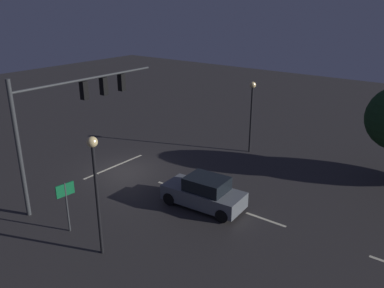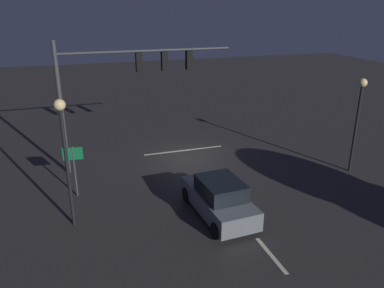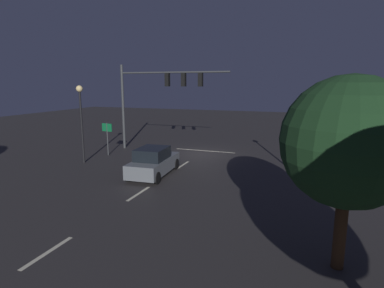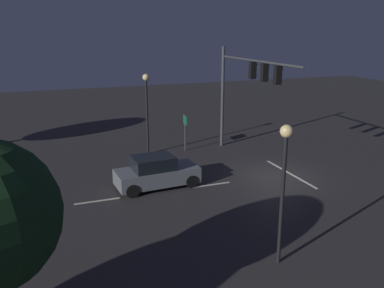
# 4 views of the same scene
# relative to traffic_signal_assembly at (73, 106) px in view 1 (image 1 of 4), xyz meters

# --- Properties ---
(ground_plane) EXTENTS (80.00, 80.00, 0.00)m
(ground_plane) POSITION_rel_traffic_signal_assembly_xyz_m (-3.52, -0.21, -5.00)
(ground_plane) COLOR #2D2B2B
(traffic_signal_assembly) EXTENTS (9.20, 0.47, 6.93)m
(traffic_signal_assembly) POSITION_rel_traffic_signal_assembly_xyz_m (0.00, 0.00, 0.00)
(traffic_signal_assembly) COLOR #383A3D
(traffic_signal_assembly) RESTS_ON ground_plane
(lane_dash_far) EXTENTS (0.16, 2.20, 0.01)m
(lane_dash_far) POSITION_rel_traffic_signal_assembly_xyz_m (-3.52, 3.79, -4.99)
(lane_dash_far) COLOR beige
(lane_dash_far) RESTS_ON ground_plane
(lane_dash_mid) EXTENTS (0.16, 2.20, 0.01)m
(lane_dash_mid) POSITION_rel_traffic_signal_assembly_xyz_m (-3.52, 9.79, -4.99)
(lane_dash_mid) COLOR beige
(lane_dash_mid) RESTS_ON ground_plane
(stop_bar) EXTENTS (5.00, 0.16, 0.01)m
(stop_bar) POSITION_rel_traffic_signal_assembly_xyz_m (-3.52, -1.19, -4.99)
(stop_bar) COLOR beige
(stop_bar) RESTS_ON ground_plane
(car_approaching) EXTENTS (2.15, 4.46, 1.70)m
(car_approaching) POSITION_rel_traffic_signal_assembly_xyz_m (-2.75, 6.59, -4.20)
(car_approaching) COLOR slate
(car_approaching) RESTS_ON ground_plane
(street_lamp_left_kerb) EXTENTS (0.44, 0.44, 5.05)m
(street_lamp_left_kerb) POSITION_rel_traffic_signal_assembly_xyz_m (-11.24, 4.50, -1.46)
(street_lamp_left_kerb) COLOR black
(street_lamp_left_kerb) RESTS_ON ground_plane
(street_lamp_right_kerb) EXTENTS (0.44, 0.44, 5.30)m
(street_lamp_right_kerb) POSITION_rel_traffic_signal_assembly_xyz_m (3.21, 5.46, -1.31)
(street_lamp_right_kerb) COLOR black
(street_lamp_right_kerb) RESTS_ON ground_plane
(route_sign) EXTENTS (0.90, 0.15, 2.50)m
(route_sign) POSITION_rel_traffic_signal_assembly_xyz_m (2.98, 2.91, -3.19)
(route_sign) COLOR #383A3D
(route_sign) RESTS_ON ground_plane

